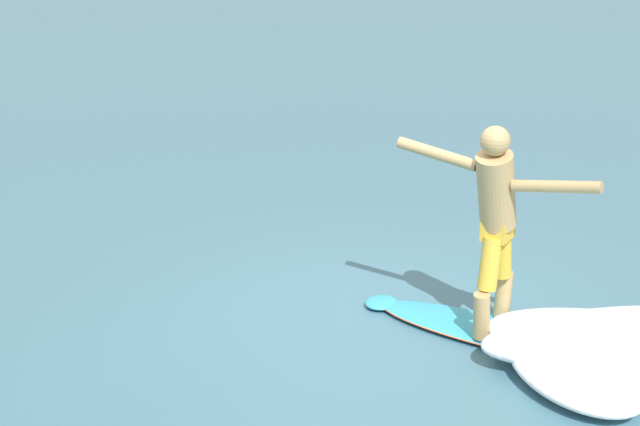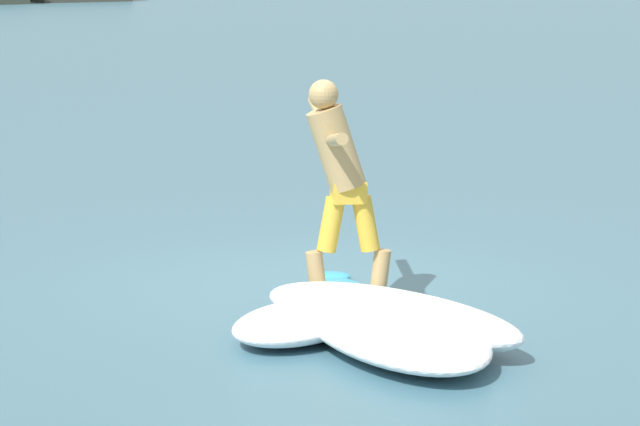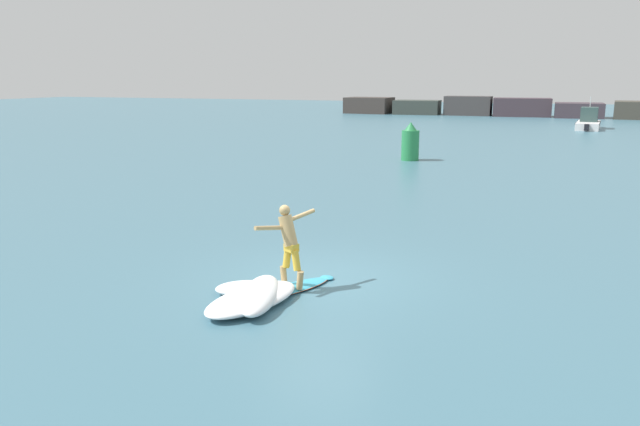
% 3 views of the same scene
% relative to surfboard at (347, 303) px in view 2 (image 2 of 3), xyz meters
% --- Properties ---
extents(ground_plane, '(200.00, 200.00, 0.00)m').
position_rel_surfboard_xyz_m(ground_plane, '(0.21, 0.89, -0.04)').
color(ground_plane, '#437082').
extents(surfboard, '(1.38, 2.13, 0.21)m').
position_rel_surfboard_xyz_m(surfboard, '(0.00, 0.00, 0.00)').
color(surfboard, '#36A4C4').
rests_on(surfboard, ground).
extents(surfer, '(0.86, 1.50, 1.70)m').
position_rel_surfboard_xyz_m(surfer, '(-0.09, -0.00, 1.03)').
color(surfer, tan).
rests_on(surfer, surfboard).
extents(wave_foam_at_tail, '(1.59, 2.53, 0.28)m').
position_rel_surfboard_xyz_m(wave_foam_at_tail, '(-0.37, -1.14, 0.10)').
color(wave_foam_at_tail, white).
rests_on(wave_foam_at_tail, ground).
extents(wave_foam_at_nose, '(1.46, 1.26, 0.23)m').
position_rel_surfboard_xyz_m(wave_foam_at_nose, '(-0.79, -0.58, 0.08)').
color(wave_foam_at_nose, white).
rests_on(wave_foam_at_nose, ground).
extents(wave_foam_beside, '(1.34, 2.33, 0.36)m').
position_rel_surfboard_xyz_m(wave_foam_beside, '(-0.28, -0.98, 0.14)').
color(wave_foam_beside, white).
rests_on(wave_foam_beside, ground).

